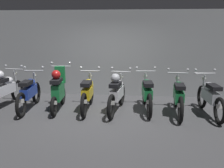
{
  "coord_description": "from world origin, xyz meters",
  "views": [
    {
      "loc": [
        0.95,
        -6.47,
        2.23
      ],
      "look_at": [
        0.26,
        0.46,
        0.75
      ],
      "focal_mm": 42.27,
      "sensor_mm": 36.0,
      "label": 1
    }
  ],
  "objects": [
    {
      "name": "motorbike_slot_3",
      "position": [
        -0.41,
        0.45,
        0.49
      ],
      "size": [
        0.59,
        1.95,
        1.15
      ],
      "color": "black",
      "rests_on": "ground"
    },
    {
      "name": "ground_plane",
      "position": [
        0.0,
        0.0,
        0.0
      ],
      "size": [
        80.0,
        80.0,
        0.0
      ],
      "primitive_type": "plane",
      "color": "#424244"
    },
    {
      "name": "motorbike_slot_5",
      "position": [
        1.21,
        0.57,
        0.49
      ],
      "size": [
        0.59,
        1.95,
        1.15
      ],
      "color": "black",
      "rests_on": "ground"
    },
    {
      "name": "motorbike_slot_0",
      "position": [
        -2.84,
        0.56,
        0.53
      ],
      "size": [
        0.59,
        1.95,
        1.15
      ],
      "color": "black",
      "rests_on": "ground"
    },
    {
      "name": "motorbike_slot_7",
      "position": [
        2.83,
        0.35,
        0.49
      ],
      "size": [
        0.59,
        1.95,
        1.15
      ],
      "color": "black",
      "rests_on": "ground"
    },
    {
      "name": "motorbike_slot_6",
      "position": [
        2.03,
        0.35,
        0.49
      ],
      "size": [
        0.59,
        1.95,
        1.15
      ],
      "color": "black",
      "rests_on": "ground"
    },
    {
      "name": "back_wall",
      "position": [
        0.0,
        2.3,
        1.4
      ],
      "size": [
        16.0,
        0.3,
        2.81
      ],
      "primitive_type": "cube",
      "color": "gray",
      "rests_on": "ground"
    },
    {
      "name": "motorbike_slot_2",
      "position": [
        -1.22,
        0.41,
        0.57
      ],
      "size": [
        0.59,
        1.68,
        1.29
      ],
      "color": "black",
      "rests_on": "ground"
    },
    {
      "name": "motorbike_slot_4",
      "position": [
        0.41,
        0.38,
        0.53
      ],
      "size": [
        0.59,
        1.94,
        1.15
      ],
      "color": "black",
      "rests_on": "ground"
    },
    {
      "name": "motorbike_slot_1",
      "position": [
        -2.03,
        0.35,
        0.49
      ],
      "size": [
        0.59,
        1.95,
        1.15
      ],
      "color": "black",
      "rests_on": "ground"
    }
  ]
}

